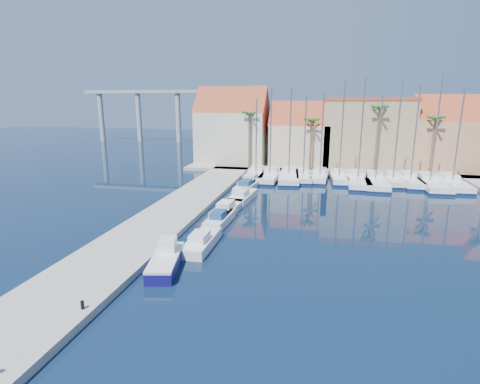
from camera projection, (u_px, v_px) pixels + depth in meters
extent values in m
plane|color=black|center=(216.00, 302.00, 21.87)|extent=(260.00, 260.00, 0.00)
cube|color=gray|center=(165.00, 219.00, 36.47)|extent=(6.00, 77.00, 0.50)
cube|color=gray|center=(346.00, 167.00, 65.35)|extent=(54.00, 16.00, 0.50)
cylinder|color=black|center=(82.00, 305.00, 20.15)|extent=(0.19, 0.19, 0.48)
cube|color=#110E55|center=(166.00, 263.00, 26.12)|extent=(2.81, 5.53, 0.79)
cube|color=white|center=(165.00, 257.00, 26.01)|extent=(2.81, 5.53, 0.18)
cube|color=white|center=(168.00, 245.00, 26.92)|extent=(1.41, 1.61, 0.97)
cube|color=white|center=(202.00, 242.00, 29.97)|extent=(1.81, 5.62, 0.80)
cube|color=white|center=(199.00, 237.00, 29.27)|extent=(1.26, 1.97, 0.60)
cube|color=white|center=(220.00, 220.00, 35.73)|extent=(1.96, 5.40, 0.80)
cube|color=navy|center=(218.00, 214.00, 35.06)|extent=(1.28, 1.92, 0.60)
cube|color=white|center=(228.00, 209.00, 39.15)|extent=(2.36, 6.29, 0.80)
cube|color=white|center=(226.00, 204.00, 38.41)|extent=(1.52, 2.25, 0.60)
cube|color=white|center=(242.00, 197.00, 44.05)|extent=(2.62, 6.68, 0.80)
cube|color=white|center=(241.00, 193.00, 43.28)|extent=(1.65, 2.40, 0.60)
cube|color=white|center=(247.00, 187.00, 49.58)|extent=(2.52, 6.58, 0.80)
cube|color=navy|center=(245.00, 182.00, 48.81)|extent=(1.60, 2.36, 0.60)
cube|color=white|center=(252.00, 180.00, 53.46)|extent=(2.71, 7.32, 0.80)
cube|color=white|center=(250.00, 176.00, 52.62)|extent=(1.75, 2.61, 0.60)
cube|color=white|center=(256.00, 175.00, 57.02)|extent=(3.28, 10.16, 1.00)
cube|color=#0D1B43|center=(256.00, 177.00, 57.10)|extent=(3.34, 10.23, 0.28)
cube|color=white|center=(257.00, 168.00, 57.80)|extent=(2.02, 3.12, 0.60)
cylinder|color=slate|center=(256.00, 136.00, 55.15)|extent=(0.20, 0.20, 10.72)
cube|color=white|center=(270.00, 176.00, 55.89)|extent=(2.80, 9.91, 1.00)
cube|color=#0D1B43|center=(270.00, 178.00, 55.97)|extent=(2.86, 9.98, 0.28)
cube|color=white|center=(271.00, 170.00, 56.63)|extent=(1.87, 3.00, 0.60)
cylinder|color=slate|center=(271.00, 132.00, 53.87)|extent=(0.20, 0.20, 12.14)
cube|color=white|center=(289.00, 176.00, 55.70)|extent=(3.72, 11.09, 1.00)
cube|color=#0D1B43|center=(289.00, 179.00, 55.78)|extent=(3.78, 11.15, 0.28)
cube|color=white|center=(289.00, 170.00, 56.56)|extent=(2.25, 3.42, 0.60)
cylinder|color=slate|center=(290.00, 132.00, 53.63)|extent=(0.20, 0.20, 12.11)
cube|color=white|center=(303.00, 177.00, 55.58)|extent=(2.78, 8.23, 1.00)
cube|color=#0D1B43|center=(303.00, 179.00, 55.66)|extent=(2.85, 8.29, 0.28)
cube|color=white|center=(303.00, 170.00, 56.17)|extent=(1.67, 2.54, 0.60)
cylinder|color=slate|center=(305.00, 136.00, 53.76)|extent=(0.20, 0.20, 11.08)
cube|color=white|center=(320.00, 177.00, 55.56)|extent=(2.81, 8.56, 1.00)
cube|color=#0D1B43|center=(320.00, 179.00, 55.63)|extent=(2.87, 8.62, 0.28)
cube|color=white|center=(321.00, 170.00, 56.15)|extent=(1.72, 2.63, 0.60)
cylinder|color=slate|center=(322.00, 135.00, 53.70)|extent=(0.20, 0.20, 11.39)
cube|color=white|center=(339.00, 178.00, 54.63)|extent=(2.58, 8.34, 1.00)
cube|color=#0D1B43|center=(339.00, 180.00, 54.70)|extent=(2.65, 8.40, 0.28)
cube|color=white|center=(338.00, 172.00, 55.23)|extent=(1.63, 2.55, 0.60)
cylinder|color=slate|center=(342.00, 130.00, 52.57)|extent=(0.20, 0.20, 13.04)
cube|color=white|center=(357.00, 180.00, 53.19)|extent=(3.01, 11.43, 1.00)
cube|color=#0D1B43|center=(357.00, 182.00, 53.27)|extent=(3.07, 11.49, 0.28)
cube|color=white|center=(357.00, 173.00, 54.09)|extent=(2.09, 3.43, 0.60)
cylinder|color=slate|center=(362.00, 129.00, 50.94)|extent=(0.20, 0.20, 13.40)
cube|color=white|center=(375.00, 181.00, 52.47)|extent=(3.37, 11.57, 1.00)
cube|color=#0D1B43|center=(375.00, 183.00, 52.54)|extent=(3.44, 11.63, 0.28)
cube|color=white|center=(375.00, 174.00, 53.36)|extent=(2.20, 3.51, 0.60)
cylinder|color=slate|center=(379.00, 138.00, 50.48)|extent=(0.20, 0.20, 11.23)
cube|color=white|center=(392.00, 180.00, 53.17)|extent=(2.56, 8.26, 1.00)
cube|color=#0D1B43|center=(392.00, 182.00, 53.24)|extent=(2.63, 8.33, 0.28)
cube|color=white|center=(391.00, 173.00, 53.76)|extent=(1.62, 2.53, 0.60)
cylinder|color=slate|center=(398.00, 131.00, 51.13)|extent=(0.20, 0.20, 12.86)
cube|color=white|center=(409.00, 181.00, 52.85)|extent=(2.54, 9.53, 1.00)
cube|color=#0D1B43|center=(409.00, 183.00, 52.92)|extent=(2.60, 9.59, 0.28)
cube|color=white|center=(408.00, 174.00, 53.56)|extent=(1.75, 2.87, 0.60)
cylinder|color=slate|center=(415.00, 133.00, 50.80)|extent=(0.20, 0.20, 12.47)
cube|color=white|center=(428.00, 183.00, 51.44)|extent=(3.36, 11.66, 1.00)
cube|color=#0D1B43|center=(428.00, 185.00, 51.52)|extent=(3.42, 11.72, 0.28)
cube|color=white|center=(427.00, 175.00, 52.36)|extent=(2.21, 3.53, 0.60)
cylinder|color=slate|center=(437.00, 128.00, 49.13)|extent=(0.20, 0.20, 13.87)
cube|color=white|center=(451.00, 183.00, 51.23)|extent=(2.85, 10.74, 1.00)
cube|color=#0D1B43|center=(450.00, 185.00, 51.31)|extent=(2.91, 10.80, 0.28)
cube|color=white|center=(449.00, 176.00, 52.06)|extent=(1.97, 3.23, 0.60)
cylinder|color=slate|center=(459.00, 135.00, 49.16)|extent=(0.20, 0.20, 12.20)
cube|color=beige|center=(233.00, 138.00, 67.37)|extent=(12.00, 9.00, 9.00)
cube|color=maroon|center=(233.00, 112.00, 66.31)|extent=(12.30, 9.00, 9.00)
cube|color=tan|center=(300.00, 145.00, 65.15)|extent=(10.00, 8.00, 7.00)
cube|color=maroon|center=(301.00, 125.00, 64.32)|extent=(10.30, 8.00, 8.00)
cube|color=#9C8660|center=(366.00, 134.00, 63.38)|extent=(14.00, 10.00, 11.00)
cube|color=maroon|center=(369.00, 99.00, 62.02)|extent=(14.20, 10.20, 0.50)
cube|color=#B17559|center=(444.00, 145.00, 60.33)|extent=(10.00, 8.00, 8.00)
cube|color=maroon|center=(447.00, 120.00, 59.38)|extent=(10.30, 8.00, 8.00)
cylinder|color=brown|center=(249.00, 141.00, 61.80)|extent=(0.36, 0.36, 9.00)
sphere|color=#1C631C|center=(250.00, 114.00, 60.78)|extent=(2.60, 2.60, 2.60)
cylinder|color=brown|center=(311.00, 146.00, 59.88)|extent=(0.36, 0.36, 8.00)
sphere|color=#1C631C|center=(312.00, 121.00, 58.97)|extent=(2.60, 2.60, 2.60)
cylinder|color=brown|center=(377.00, 141.00, 57.59)|extent=(0.36, 0.36, 10.00)
sphere|color=#1C631C|center=(380.00, 108.00, 56.45)|extent=(2.60, 2.60, 2.60)
cylinder|color=brown|center=(432.00, 147.00, 56.13)|extent=(0.36, 0.36, 8.50)
sphere|color=#1C631C|center=(436.00, 119.00, 55.16)|extent=(2.60, 2.60, 2.60)
cube|color=#9E9E99|center=(164.00, 92.00, 104.21)|extent=(48.00, 2.20, 0.90)
cylinder|color=#9E9E99|center=(101.00, 117.00, 109.96)|extent=(1.40, 1.40, 14.00)
cylinder|color=#9E9E99|center=(139.00, 117.00, 107.51)|extent=(1.40, 1.40, 14.00)
cylinder|color=#9E9E99|center=(178.00, 117.00, 105.05)|extent=(1.40, 1.40, 14.00)
cylinder|color=#9E9E99|center=(219.00, 118.00, 102.60)|extent=(1.40, 1.40, 14.00)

